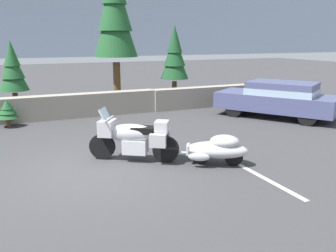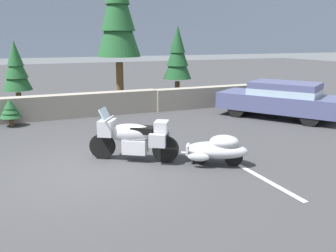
# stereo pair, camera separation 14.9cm
# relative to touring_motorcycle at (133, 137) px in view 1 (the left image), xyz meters

# --- Properties ---
(ground_plane) EXTENTS (80.00, 80.00, 0.00)m
(ground_plane) POSITION_rel_touring_motorcycle_xyz_m (-1.16, -0.30, -0.62)
(ground_plane) COLOR #38383A
(stone_guard_wall) EXTENTS (24.00, 0.66, 0.92)m
(stone_guard_wall) POSITION_rel_touring_motorcycle_xyz_m (-0.32, 5.84, -0.17)
(stone_guard_wall) COLOR gray
(stone_guard_wall) RESTS_ON ground
(distant_ridgeline) EXTENTS (240.00, 80.00, 16.00)m
(distant_ridgeline) POSITION_rel_touring_motorcycle_xyz_m (-1.16, 95.84, 7.38)
(distant_ridgeline) COLOR #99A8BF
(distant_ridgeline) RESTS_ON ground
(touring_motorcycle) EXTENTS (2.02, 1.48, 1.33)m
(touring_motorcycle) POSITION_rel_touring_motorcycle_xyz_m (0.00, 0.00, 0.00)
(touring_motorcycle) COLOR black
(touring_motorcycle) RESTS_ON ground
(car_shaped_trailer) EXTENTS (2.05, 1.50, 0.76)m
(car_shaped_trailer) POSITION_rel_touring_motorcycle_xyz_m (1.77, -1.14, -0.21)
(car_shaped_trailer) COLOR black
(car_shaped_trailer) RESTS_ON ground
(sedan_at_right_edge) EXTENTS (4.00, 4.76, 1.41)m
(sedan_at_right_edge) POSITION_rel_touring_motorcycle_xyz_m (6.80, 2.61, 0.15)
(sedan_at_right_edge) COLOR black
(sedan_at_right_edge) RESTS_ON ground
(pine_tree_tall) EXTENTS (1.97, 1.97, 6.84)m
(pine_tree_tall) POSITION_rel_touring_motorcycle_xyz_m (1.84, 7.79, 3.66)
(pine_tree_tall) COLOR brown
(pine_tree_tall) RESTS_ON ground
(pine_tree_secondary) EXTENTS (1.31, 1.31, 3.65)m
(pine_tree_secondary) POSITION_rel_touring_motorcycle_xyz_m (4.46, 7.13, 1.66)
(pine_tree_secondary) COLOR brown
(pine_tree_secondary) RESTS_ON ground
(pine_tree_far_right) EXTENTS (1.17, 1.17, 2.98)m
(pine_tree_far_right) POSITION_rel_touring_motorcycle_xyz_m (-2.55, 7.57, 1.24)
(pine_tree_far_right) COLOR brown
(pine_tree_far_right) RESTS_ON ground
(pine_sapling_near) EXTENTS (0.76, 0.76, 0.96)m
(pine_sapling_near) POSITION_rel_touring_motorcycle_xyz_m (-2.88, 5.22, -0.02)
(pine_sapling_near) COLOR brown
(pine_sapling_near) RESTS_ON ground
(parking_stripe_marker) EXTENTS (0.12, 3.60, 0.01)m
(parking_stripe_marker) POSITION_rel_touring_motorcycle_xyz_m (2.27, -1.80, -0.62)
(parking_stripe_marker) COLOR silver
(parking_stripe_marker) RESTS_ON ground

